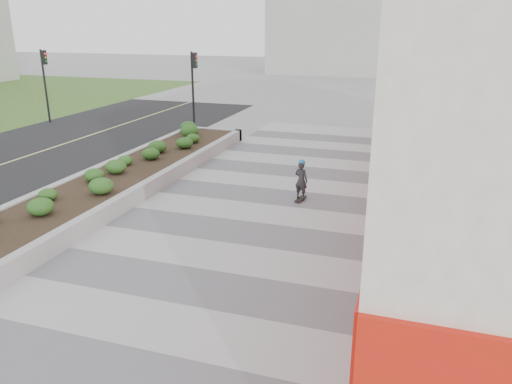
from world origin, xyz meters
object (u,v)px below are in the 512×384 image
traffic_signal_far (45,75)px  skateboarder (301,180)px  planter (114,180)px  traffic_signal_near (194,79)px

traffic_signal_far → skateboarder: size_ratio=2.96×
traffic_signal_far → skateboarder: (17.33, -8.89, -2.04)m
planter → traffic_signal_near: traffic_signal_near is taller
traffic_signal_near → traffic_signal_far: (-9.20, -0.50, 0.00)m
planter → traffic_signal_near: (-1.73, 10.50, 2.34)m
skateboarder → traffic_signal_far: bearing=160.1°
skateboarder → planter: bearing=-162.9°
planter → traffic_signal_far: 15.00m
traffic_signal_far → planter: bearing=-42.5°
planter → skateboarder: skateboarder is taller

